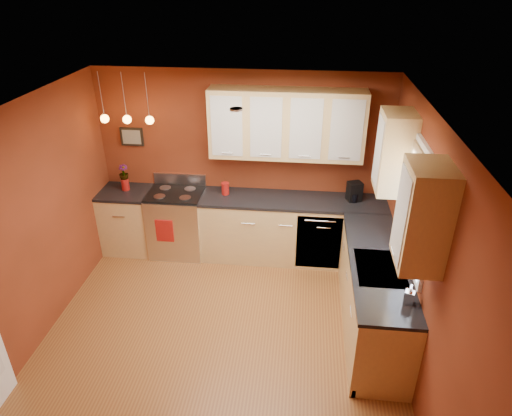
# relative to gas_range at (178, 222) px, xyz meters

# --- Properties ---
(floor) EXTENTS (4.20, 4.20, 0.00)m
(floor) POSITION_rel_gas_range_xyz_m (0.92, -1.80, -0.48)
(floor) COLOR brown
(floor) RESTS_ON ground
(ceiling) EXTENTS (4.00, 4.20, 0.02)m
(ceiling) POSITION_rel_gas_range_xyz_m (0.92, -1.80, 2.12)
(ceiling) COLOR white
(ceiling) RESTS_ON wall_back
(wall_back) EXTENTS (4.00, 0.02, 2.60)m
(wall_back) POSITION_rel_gas_range_xyz_m (0.92, 0.30, 0.82)
(wall_back) COLOR maroon
(wall_back) RESTS_ON floor
(wall_left) EXTENTS (0.02, 4.20, 2.60)m
(wall_left) POSITION_rel_gas_range_xyz_m (-1.08, -1.80, 0.82)
(wall_left) COLOR maroon
(wall_left) RESTS_ON floor
(wall_right) EXTENTS (0.02, 4.20, 2.60)m
(wall_right) POSITION_rel_gas_range_xyz_m (2.92, -1.80, 0.82)
(wall_right) COLOR maroon
(wall_right) RESTS_ON floor
(base_cabinets_back_left) EXTENTS (0.70, 0.60, 0.90)m
(base_cabinets_back_left) POSITION_rel_gas_range_xyz_m (-0.73, -0.00, -0.03)
(base_cabinets_back_left) COLOR tan
(base_cabinets_back_left) RESTS_ON floor
(base_cabinets_back_right) EXTENTS (2.54, 0.60, 0.90)m
(base_cabinets_back_right) POSITION_rel_gas_range_xyz_m (1.65, -0.00, -0.03)
(base_cabinets_back_right) COLOR tan
(base_cabinets_back_right) RESTS_ON floor
(base_cabinets_right) EXTENTS (0.60, 2.10, 0.90)m
(base_cabinets_right) POSITION_rel_gas_range_xyz_m (2.62, -1.35, -0.03)
(base_cabinets_right) COLOR tan
(base_cabinets_right) RESTS_ON floor
(counter_back_left) EXTENTS (0.70, 0.62, 0.04)m
(counter_back_left) POSITION_rel_gas_range_xyz_m (-0.73, -0.00, 0.44)
(counter_back_left) COLOR black
(counter_back_left) RESTS_ON base_cabinets_back_left
(counter_back_right) EXTENTS (2.54, 0.62, 0.04)m
(counter_back_right) POSITION_rel_gas_range_xyz_m (1.65, -0.00, 0.44)
(counter_back_right) COLOR black
(counter_back_right) RESTS_ON base_cabinets_back_right
(counter_right) EXTENTS (0.62, 2.10, 0.04)m
(counter_right) POSITION_rel_gas_range_xyz_m (2.62, -1.35, 0.44)
(counter_right) COLOR black
(counter_right) RESTS_ON base_cabinets_right
(gas_range) EXTENTS (0.76, 0.64, 1.11)m
(gas_range) POSITION_rel_gas_range_xyz_m (0.00, 0.00, 0.00)
(gas_range) COLOR silver
(gas_range) RESTS_ON floor
(dishwasher_front) EXTENTS (0.60, 0.02, 0.80)m
(dishwasher_front) POSITION_rel_gas_range_xyz_m (2.02, -0.29, -0.03)
(dishwasher_front) COLOR silver
(dishwasher_front) RESTS_ON base_cabinets_back_right
(sink) EXTENTS (0.50, 0.70, 0.33)m
(sink) POSITION_rel_gas_range_xyz_m (2.62, -1.50, 0.43)
(sink) COLOR gray
(sink) RESTS_ON counter_right
(window) EXTENTS (0.06, 1.02, 1.22)m
(window) POSITION_rel_gas_range_xyz_m (2.89, -1.50, 1.21)
(window) COLOR white
(window) RESTS_ON wall_right
(upper_cabinets_back) EXTENTS (2.00, 0.35, 0.90)m
(upper_cabinets_back) POSITION_rel_gas_range_xyz_m (1.52, 0.12, 1.47)
(upper_cabinets_back) COLOR tan
(upper_cabinets_back) RESTS_ON wall_back
(upper_cabinets_right) EXTENTS (0.35, 1.95, 0.90)m
(upper_cabinets_right) POSITION_rel_gas_range_xyz_m (2.75, -1.48, 1.47)
(upper_cabinets_right) COLOR tan
(upper_cabinets_right) RESTS_ON wall_right
(wall_picture) EXTENTS (0.32, 0.03, 0.26)m
(wall_picture) POSITION_rel_gas_range_xyz_m (-0.63, 0.28, 1.17)
(wall_picture) COLOR black
(wall_picture) RESTS_ON wall_back
(pendant_lights) EXTENTS (0.71, 0.11, 0.66)m
(pendant_lights) POSITION_rel_gas_range_xyz_m (-0.53, -0.05, 1.53)
(pendant_lights) COLOR gray
(pendant_lights) RESTS_ON ceiling
(red_canister) EXTENTS (0.11, 0.11, 0.17)m
(red_canister) POSITION_rel_gas_range_xyz_m (0.70, 0.06, 0.54)
(red_canister) COLOR maroon
(red_canister) RESTS_ON counter_back_right
(red_vase) EXTENTS (0.11, 0.11, 0.17)m
(red_vase) POSITION_rel_gas_range_xyz_m (-0.73, 0.04, 0.54)
(red_vase) COLOR maroon
(red_vase) RESTS_ON counter_back_left
(flowers) EXTENTS (0.17, 0.17, 0.23)m
(flowers) POSITION_rel_gas_range_xyz_m (-0.73, 0.04, 0.72)
(flowers) COLOR maroon
(flowers) RESTS_ON red_vase
(coffee_maker) EXTENTS (0.22, 0.22, 0.26)m
(coffee_maker) POSITION_rel_gas_range_xyz_m (2.46, 0.06, 0.58)
(coffee_maker) COLOR black
(coffee_maker) RESTS_ON counter_back_right
(soap_pump) EXTENTS (0.12, 0.12, 0.20)m
(soap_pump) POSITION_rel_gas_range_xyz_m (2.81, -2.05, 0.56)
(soap_pump) COLOR silver
(soap_pump) RESTS_ON counter_right
(dish_towel) EXTENTS (0.24, 0.02, 0.33)m
(dish_towel) POSITION_rel_gas_range_xyz_m (-0.10, -0.33, 0.04)
(dish_towel) COLOR maroon
(dish_towel) RESTS_ON gas_range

